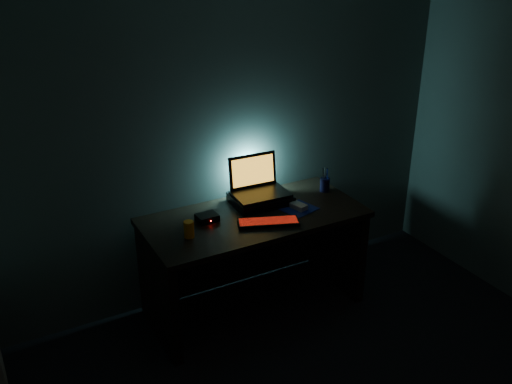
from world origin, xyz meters
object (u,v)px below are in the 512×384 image
juice_glass (189,229)px  pen_cup (325,185)px  laptop (257,185)px  keyboard (268,222)px  mouse (299,206)px  router (207,218)px

juice_glass → pen_cup: bearing=8.5°
laptop → juice_glass: laptop is taller
keyboard → mouse: mouse is taller
juice_glass → router: (0.19, 0.15, -0.03)m
laptop → mouse: laptop is taller
keyboard → pen_cup: 0.67m
laptop → juice_glass: (-0.63, -0.27, -0.07)m
pen_cup → keyboard: bearing=-157.7°
keyboard → juice_glass: size_ratio=3.85×
laptop → pen_cup: (0.51, -0.10, -0.07)m
laptop → router: (-0.45, -0.12, -0.10)m
laptop → router: size_ratio=2.79×
juice_glass → router: juice_glass is taller
laptop → juice_glass: bearing=-154.0°
keyboard → router: router is taller
router → keyboard: bearing=-37.2°
pen_cup → router: pen_cup is taller
keyboard → juice_glass: juice_glass is taller
keyboard → laptop: bearing=93.8°
keyboard → pen_cup: size_ratio=4.12×
laptop → router: bearing=-161.9°
keyboard → router: 0.41m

